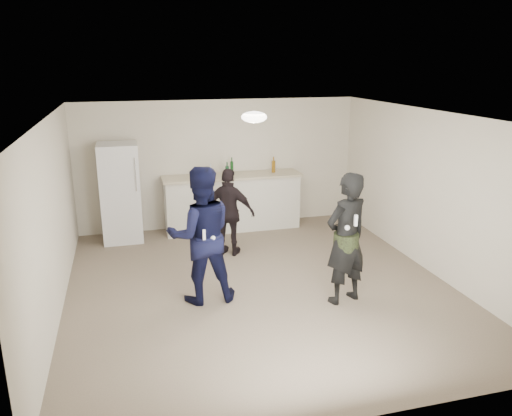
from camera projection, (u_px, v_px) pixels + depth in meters
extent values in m
plane|color=#6B5B4C|center=(259.00, 286.00, 7.39)|extent=(6.00, 6.00, 0.00)
plane|color=silver|center=(260.00, 116.00, 6.68)|extent=(6.00, 6.00, 0.00)
plane|color=beige|center=(219.00, 164.00, 9.81)|extent=(6.00, 0.00, 6.00)
plane|color=beige|center=(353.00, 300.00, 4.26)|extent=(6.00, 0.00, 6.00)
plane|color=beige|center=(52.00, 221.00, 6.35)|extent=(0.00, 6.00, 6.00)
plane|color=beige|center=(431.00, 192.00, 7.71)|extent=(0.00, 6.00, 6.00)
cube|color=beige|center=(233.00, 203.00, 9.76)|extent=(2.60, 0.56, 1.05)
cube|color=#B8AB8E|center=(232.00, 176.00, 9.60)|extent=(2.68, 0.64, 0.04)
cube|color=white|center=(120.00, 193.00, 9.07)|extent=(0.70, 0.70, 1.80)
cylinder|color=silver|center=(135.00, 175.00, 8.68)|extent=(0.02, 0.02, 0.60)
ellipsoid|color=white|center=(254.00, 117.00, 6.97)|extent=(0.36, 0.36, 0.16)
cylinder|color=#B2B2B6|center=(207.00, 171.00, 9.56)|extent=(0.08, 0.08, 0.17)
imported|color=#0E113C|center=(201.00, 235.00, 6.72)|extent=(0.92, 0.72, 1.89)
imported|color=black|center=(346.00, 239.00, 6.69)|extent=(0.77, 0.62, 1.82)
cylinder|color=#293819|center=(346.00, 243.00, 6.71)|extent=(0.34, 0.34, 0.28)
imported|color=black|center=(229.00, 212.00, 8.40)|extent=(0.94, 0.77, 1.50)
cube|color=silver|center=(204.00, 235.00, 6.43)|extent=(0.04, 0.04, 0.15)
sphere|color=white|center=(213.00, 238.00, 6.51)|extent=(0.07, 0.07, 0.07)
cube|color=white|center=(356.00, 220.00, 6.36)|extent=(0.04, 0.04, 0.15)
sphere|color=silver|center=(347.00, 228.00, 6.39)|extent=(0.07, 0.07, 0.07)
cylinder|color=#123F16|center=(232.00, 168.00, 9.64)|extent=(0.06, 0.06, 0.25)
cylinder|color=brown|center=(273.00, 167.00, 9.81)|extent=(0.07, 0.07, 0.23)
cylinder|color=silver|center=(211.00, 172.00, 9.43)|extent=(0.07, 0.07, 0.18)
cylinder|color=#124120|center=(227.00, 172.00, 9.42)|extent=(0.07, 0.07, 0.21)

